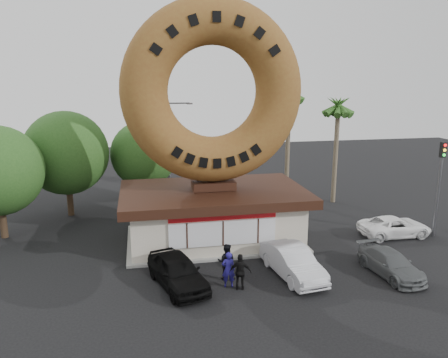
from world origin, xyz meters
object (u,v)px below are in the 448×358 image
person_left (228,269)px  car_silver (293,262)px  car_black (178,271)px  donut_shop (214,213)px  giant_donut (213,92)px  street_lamp (170,146)px  person_center (226,262)px  car_grey (391,264)px  person_right (240,272)px  traffic_signal (440,177)px  car_white (395,226)px

person_left → car_silver: person_left is taller
car_black → donut_shop: bearing=47.3°
giant_donut → street_lamp: 11.18m
person_center → car_grey: 8.49m
giant_donut → person_center: 9.85m
person_right → car_silver: bearing=-146.3°
person_center → car_black: 2.51m
street_lamp → traffic_signal: 19.90m
car_black → person_right: bearing=-34.2°
donut_shop → person_left: (-0.36, -6.29, -0.86)m
donut_shop → car_grey: donut_shop is taller
giant_donut → person_left: size_ratio=5.90×
street_lamp → car_black: street_lamp is taller
person_left → car_grey: 8.49m
street_lamp → car_grey: bearing=-59.1°
car_white → car_black: bearing=106.5°
giant_donut → person_left: bearing=-93.3°
donut_shop → giant_donut: bearing=90.0°
person_center → car_grey: size_ratio=0.45×
person_left → car_silver: 3.50m
person_right → car_black: person_right is taller
person_left → donut_shop: bearing=-87.2°
traffic_signal → car_silver: size_ratio=1.29×
person_left → person_right: (0.51, -0.39, -0.00)m
person_center → car_white: 12.43m
traffic_signal → car_grey: bearing=-141.9°
traffic_signal → person_center: bearing=-166.4°
giant_donut → traffic_signal: giant_donut is taller
street_lamp → giant_donut: bearing=-79.5°
person_right → car_grey: 7.97m
donut_shop → street_lamp: size_ratio=1.40×
donut_shop → car_black: size_ratio=2.42×
donut_shop → person_right: size_ratio=6.22×
person_right → giant_donut: bearing=-72.2°
giant_donut → donut_shop: bearing=-90.0°
person_left → car_black: person_left is taller
person_center → traffic_signal: bearing=-146.7°
giant_donut → car_black: giant_donut is taller
traffic_signal → car_black: (-16.78, -3.78, -3.08)m
giant_donut → car_black: 10.51m
car_silver → person_right: bearing=-171.3°
car_silver → street_lamp: bearing=99.0°
donut_shop → car_black: bearing=-115.7°
car_white → car_grey: bearing=146.3°
traffic_signal → car_grey: traffic_signal is taller
traffic_signal → person_center: 15.00m
car_black → car_silver: car_black is taller
traffic_signal → car_black: size_ratio=1.31×
giant_donut → car_white: size_ratio=2.33×
person_right → car_black: (-2.92, 0.90, -0.11)m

